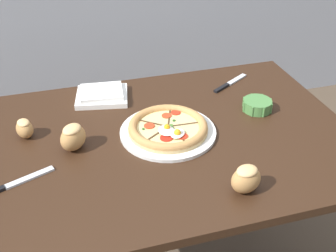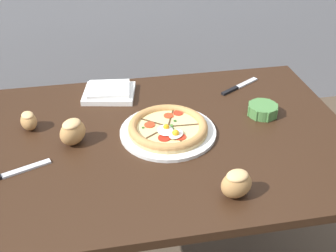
# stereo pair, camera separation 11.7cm
# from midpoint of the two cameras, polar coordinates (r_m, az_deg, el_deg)

# --- Properties ---
(dining_table) EXTENTS (1.29, 0.88, 0.74)m
(dining_table) POSITION_cam_midpoint_polar(r_m,az_deg,el_deg) (1.47, -3.03, -4.71)
(dining_table) COLOR #331E11
(dining_table) RESTS_ON ground_plane
(pizza) EXTENTS (0.33, 0.33, 0.05)m
(pizza) POSITION_cam_midpoint_polar(r_m,az_deg,el_deg) (1.41, -2.36, -0.44)
(pizza) COLOR white
(pizza) RESTS_ON dining_table
(ramekin_bowl) EXTENTS (0.11, 0.11, 0.04)m
(ramekin_bowl) POSITION_cam_midpoint_polar(r_m,az_deg,el_deg) (1.56, 9.92, 2.79)
(ramekin_bowl) COLOR #4C8442
(ramekin_bowl) RESTS_ON dining_table
(napkin_folded) EXTENTS (0.22, 0.20, 0.04)m
(napkin_folded) POSITION_cam_midpoint_polar(r_m,az_deg,el_deg) (1.64, -10.97, 4.11)
(napkin_folded) COLOR white
(napkin_folded) RESTS_ON dining_table
(bread_piece_near) EXTENTS (0.11, 0.09, 0.08)m
(bread_piece_near) POSITION_cam_midpoint_polar(r_m,az_deg,el_deg) (1.18, 7.75, -7.16)
(bread_piece_near) COLOR #B27F47
(bread_piece_near) RESTS_ON dining_table
(bread_piece_mid) EXTENTS (0.07, 0.08, 0.06)m
(bread_piece_mid) POSITION_cam_midpoint_polar(r_m,az_deg,el_deg) (1.49, -21.02, -0.35)
(bread_piece_mid) COLOR #B27F47
(bread_piece_mid) RESTS_ON dining_table
(bread_piece_far) EXTENTS (0.12, 0.12, 0.09)m
(bread_piece_far) POSITION_cam_midpoint_polar(r_m,az_deg,el_deg) (1.37, -15.14, -1.49)
(bread_piece_far) COLOR #B27F47
(bread_piece_far) RESTS_ON dining_table
(knife_main) EXTENTS (0.24, 0.11, 0.01)m
(knife_main) POSITION_cam_midpoint_polar(r_m,az_deg,el_deg) (1.31, -22.97, -7.47)
(knife_main) COLOR silver
(knife_main) RESTS_ON dining_table
(knife_spare) EXTENTS (0.18, 0.12, 0.01)m
(knife_spare) POSITION_cam_midpoint_polar(r_m,az_deg,el_deg) (1.74, 6.48, 5.73)
(knife_spare) COLOR silver
(knife_spare) RESTS_ON dining_table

